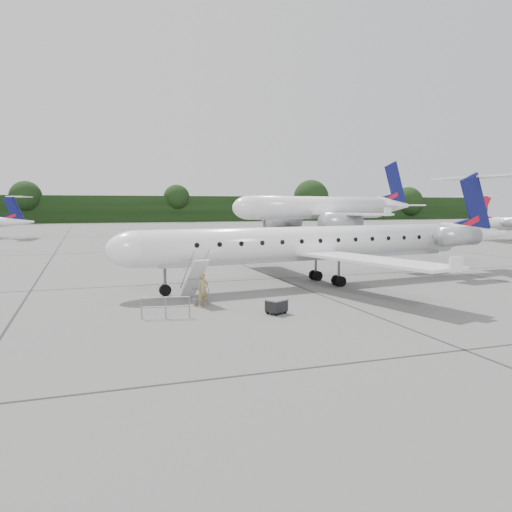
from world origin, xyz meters
name	(u,v)px	position (x,y,z in m)	size (l,w,h in m)	color
ground	(380,293)	(0.00, 0.00, 0.00)	(320.00, 320.00, 0.00)	slate
treeline	(143,209)	(0.00, 130.00, 4.00)	(260.00, 4.00, 8.00)	black
main_regional_jet	(314,227)	(-2.29, 4.43, 3.86)	(30.07, 21.65, 7.71)	white
airstair	(194,280)	(-11.08, 0.99, 1.21)	(0.85, 2.52, 2.42)	white
passenger	(203,290)	(-10.91, -0.41, 0.88)	(0.64, 0.42, 1.76)	olive
safety_railing	(166,308)	(-13.18, -2.54, 0.50)	(2.20, 0.08, 1.00)	gray
baggage_cart	(276,306)	(-7.92, -3.29, 0.39)	(0.90, 0.73, 0.78)	black
bg_narrowbody	(321,197)	(21.46, 51.88, 6.68)	(37.21, 26.79, 13.36)	white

